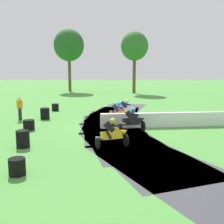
# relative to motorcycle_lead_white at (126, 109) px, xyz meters

# --- Properties ---
(ground_plane) EXTENTS (120.00, 120.00, 0.00)m
(ground_plane) POSITION_rel_motorcycle_lead_white_xyz_m (-1.11, -3.46, -0.63)
(ground_plane) COLOR #4C933D
(track_asphalt) EXTENTS (7.66, 22.87, 0.01)m
(track_asphalt) POSITION_rel_motorcycle_lead_white_xyz_m (-0.44, -3.40, -0.63)
(track_asphalt) COLOR #3D3D42
(track_asphalt) RESTS_ON ground
(safety_barrier) EXTENTS (12.13, 1.46, 0.90)m
(safety_barrier) POSITION_rel_motorcycle_lead_white_xyz_m (4.27, -2.95, -0.18)
(safety_barrier) COLOR white
(safety_barrier) RESTS_ON ground
(motorcycle_lead_white) EXTENTS (1.69, 0.89, 1.42)m
(motorcycle_lead_white) POSITION_rel_motorcycle_lead_white_xyz_m (0.00, 0.00, 0.00)
(motorcycle_lead_white) COLOR black
(motorcycle_lead_white) RESTS_ON ground
(motorcycle_chase_orange) EXTENTS (1.70, 0.80, 1.42)m
(motorcycle_chase_orange) POSITION_rel_motorcycle_lead_white_xyz_m (-0.64, -1.75, 0.03)
(motorcycle_chase_orange) COLOR black
(motorcycle_chase_orange) RESTS_ON ground
(motorcycle_trailing_black) EXTENTS (1.68, 1.03, 1.43)m
(motorcycle_trailing_black) POSITION_rel_motorcycle_lead_white_xyz_m (0.11, -4.37, 0.02)
(motorcycle_trailing_black) COLOR black
(motorcycle_trailing_black) RESTS_ON ground
(motorcycle_fourth_yellow) EXTENTS (1.67, 1.20, 1.43)m
(motorcycle_fourth_yellow) POSITION_rel_motorcycle_lead_white_xyz_m (-1.08, -7.50, 0.01)
(motorcycle_fourth_yellow) COLOR black
(motorcycle_fourth_yellow) RESTS_ON ground
(tire_stack_near) EXTENTS (0.58, 0.58, 0.60)m
(tire_stack_near) POSITION_rel_motorcycle_lead_white_xyz_m (-5.85, 3.27, -0.33)
(tire_stack_near) COLOR black
(tire_stack_near) RESTS_ON ground
(tire_stack_mid_a) EXTENTS (0.65, 0.65, 0.80)m
(tire_stack_mid_a) POSITION_rel_motorcycle_lead_white_xyz_m (-5.86, -0.49, -0.23)
(tire_stack_mid_a) COLOR black
(tire_stack_mid_a) RESTS_ON ground
(tire_stack_mid_b) EXTENTS (0.67, 0.67, 0.60)m
(tire_stack_mid_b) POSITION_rel_motorcycle_lead_white_xyz_m (-6.04, -3.92, -0.33)
(tire_stack_mid_b) COLOR black
(tire_stack_mid_b) RESTS_ON ground
(tire_stack_far) EXTENTS (0.62, 0.62, 0.80)m
(tire_stack_far) POSITION_rel_motorcycle_lead_white_xyz_m (-5.28, -7.54, -0.23)
(tire_stack_far) COLOR black
(tire_stack_far) RESTS_ON ground
(tire_stack_extra_a) EXTENTS (0.59, 0.59, 0.60)m
(tire_stack_extra_a) POSITION_rel_motorcycle_lead_white_xyz_m (-4.45, -10.90, -0.33)
(tire_stack_extra_a) COLOR black
(tire_stack_extra_a) RESTS_ON ground
(track_marshal) EXTENTS (0.34, 0.24, 1.63)m
(track_marshal) POSITION_rel_motorcycle_lead_white_xyz_m (-7.51, -0.88, 0.19)
(track_marshal) COLOR #232328
(track_marshal) RESTS_ON ground
(tree_far_left) EXTENTS (3.76, 3.76, 8.45)m
(tree_far_left) POSITION_rel_motorcycle_lead_white_xyz_m (2.24, 18.95, 5.78)
(tree_far_left) COLOR brown
(tree_far_left) RESTS_ON ground
(tree_far_right) EXTENTS (4.43, 4.43, 9.12)m
(tree_far_right) POSITION_rel_motorcycle_lead_white_xyz_m (-7.18, 21.79, 6.12)
(tree_far_right) COLOR brown
(tree_far_right) RESTS_ON ground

